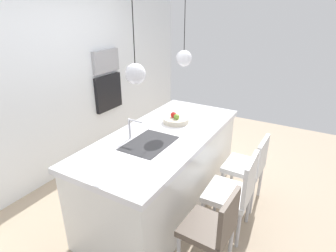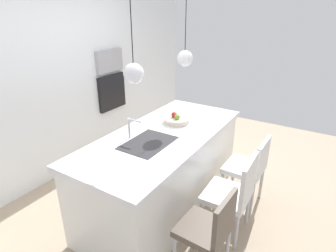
{
  "view_description": "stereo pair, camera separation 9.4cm",
  "coord_description": "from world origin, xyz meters",
  "px_view_note": "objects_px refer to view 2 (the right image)",
  "views": [
    {
      "loc": [
        -2.34,
        -1.41,
        2.19
      ],
      "look_at": [
        0.1,
        0.0,
        0.99
      ],
      "focal_mm": 29.58,
      "sensor_mm": 36.0,
      "label": 1
    },
    {
      "loc": [
        -2.29,
        -1.49,
        2.19
      ],
      "look_at": [
        0.1,
        0.0,
        0.99
      ],
      "focal_mm": 29.58,
      "sensor_mm": 36.0,
      "label": 2
    }
  ],
  "objects_px": {
    "fruit_bowl": "(176,120)",
    "chair_far": "(249,167)",
    "microwave": "(109,61)",
    "chair_near": "(209,228)",
    "chair_middle": "(234,192)",
    "oven": "(111,92)"
  },
  "relations": [
    {
      "from": "chair_near",
      "to": "oven",
      "type": "bearing_deg",
      "value": 58.52
    },
    {
      "from": "oven",
      "to": "chair_near",
      "type": "bearing_deg",
      "value": -121.48
    },
    {
      "from": "chair_far",
      "to": "fruit_bowl",
      "type": "bearing_deg",
      "value": 103.38
    },
    {
      "from": "microwave",
      "to": "oven",
      "type": "bearing_deg",
      "value": 0.0
    },
    {
      "from": "fruit_bowl",
      "to": "chair_far",
      "type": "relative_size",
      "value": 0.36
    },
    {
      "from": "chair_near",
      "to": "chair_far",
      "type": "distance_m",
      "value": 1.12
    },
    {
      "from": "oven",
      "to": "chair_far",
      "type": "distance_m",
      "value": 2.48
    },
    {
      "from": "fruit_bowl",
      "to": "oven",
      "type": "xyz_separation_m",
      "value": [
        0.56,
        1.55,
        -0.03
      ]
    },
    {
      "from": "chair_middle",
      "to": "fruit_bowl",
      "type": "bearing_deg",
      "value": 68.0
    },
    {
      "from": "oven",
      "to": "chair_middle",
      "type": "xyz_separation_m",
      "value": [
        -0.91,
        -2.42,
        -0.44
      ]
    },
    {
      "from": "fruit_bowl",
      "to": "chair_near",
      "type": "bearing_deg",
      "value": -136.65
    },
    {
      "from": "fruit_bowl",
      "to": "microwave",
      "type": "distance_m",
      "value": 1.71
    },
    {
      "from": "fruit_bowl",
      "to": "chair_far",
      "type": "xyz_separation_m",
      "value": [
        0.21,
        -0.86,
        -0.47
      ]
    },
    {
      "from": "fruit_bowl",
      "to": "microwave",
      "type": "height_order",
      "value": "microwave"
    },
    {
      "from": "microwave",
      "to": "oven",
      "type": "relative_size",
      "value": 0.96
    },
    {
      "from": "microwave",
      "to": "chair_far",
      "type": "bearing_deg",
      "value": -98.37
    },
    {
      "from": "fruit_bowl",
      "to": "chair_middle",
      "type": "height_order",
      "value": "fruit_bowl"
    },
    {
      "from": "microwave",
      "to": "chair_middle",
      "type": "relative_size",
      "value": 0.6
    },
    {
      "from": "microwave",
      "to": "chair_middle",
      "type": "xyz_separation_m",
      "value": [
        -0.91,
        -2.42,
        -0.94
      ]
    },
    {
      "from": "chair_far",
      "to": "oven",
      "type": "bearing_deg",
      "value": 81.63
    },
    {
      "from": "microwave",
      "to": "oven",
      "type": "distance_m",
      "value": 0.5
    },
    {
      "from": "microwave",
      "to": "chair_near",
      "type": "relative_size",
      "value": 0.65
    }
  ]
}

